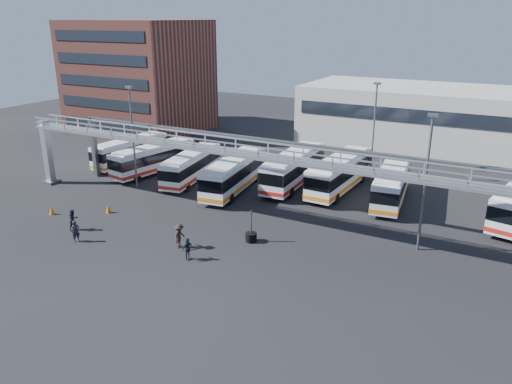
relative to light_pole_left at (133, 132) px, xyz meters
The scene contains 21 objects.
ground 18.78m from the light_pole_left, 26.57° to the right, with size 140.00×140.00×0.00m, color black.
gantry 16.14m from the light_pole_left, ahead, with size 51.40×5.15×7.10m.
apartment_building 28.52m from the light_pole_left, 129.29° to the left, with size 18.00×15.00×16.00m, color brown.
warehouse 41.07m from the light_pole_left, 46.97° to the left, with size 42.00×14.00×8.00m, color #9E9E99.
light_pole_left is the anchor object (origin of this frame).
light_pole_mid 28.02m from the light_pole_left, ahead, with size 0.70×0.35×10.21m.
light_pole_back 24.41m from the light_pole_left, 34.99° to the left, with size 0.70×0.35×10.21m.
bus_0 9.79m from the light_pole_left, 135.29° to the left, with size 3.09×10.27×3.08m.
bus_1 6.46m from the light_pole_left, 109.27° to the left, with size 4.12×10.69×3.17m.
bus_2 7.04m from the light_pole_left, 51.96° to the left, with size 3.98×10.42×3.09m.
bus_3 10.68m from the light_pole_left, 23.24° to the left, with size 3.99×11.30×3.36m.
bus_4 16.37m from the light_pole_left, 31.35° to the left, with size 3.16×11.53×3.47m.
bus_5 20.74m from the light_pole_left, 26.06° to the left, with size 3.09×11.43×3.44m.
bus_6 25.34m from the light_pole_left, 19.31° to the left, with size 3.71×10.74×3.19m.
pedestrian_a 13.81m from the light_pole_left, 69.58° to the right, with size 0.62×0.41×1.71m, color black.
pedestrian_b 11.94m from the light_pole_left, 76.13° to the right, with size 0.86×0.67×1.76m, color black.
pedestrian_c 15.98m from the light_pole_left, 36.95° to the right, with size 1.23×0.71×1.90m, color #2D201E.
pedestrian_d 18.07m from the light_pole_left, 37.12° to the right, with size 0.98×0.41×1.67m, color #1A2630.
cone_left 10.73m from the light_pole_left, 100.80° to the right, with size 0.46×0.46×0.74m, color orange.
cone_right 8.72m from the light_pole_left, 69.95° to the right, with size 0.49×0.49×0.78m, color orange.
tire_stack 18.12m from the light_pole_left, 19.14° to the right, with size 0.89×0.89×2.55m.
Camera 1 is at (17.43, -28.39, 16.45)m, focal length 35.00 mm.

